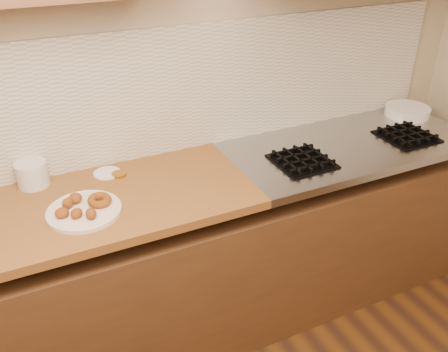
{
  "coord_description": "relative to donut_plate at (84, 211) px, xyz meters",
  "views": [
    {
      "loc": [
        -0.38,
        -0.02,
        1.95
      ],
      "look_at": [
        0.39,
        1.6,
        0.93
      ],
      "focal_mm": 38.0,
      "sensor_mm": 36.0,
      "label": 1
    }
  ],
  "objects": [
    {
      "name": "wall_back",
      "position": [
        0.21,
        0.38,
        0.44
      ],
      "size": [
        4.0,
        0.02,
        2.7
      ],
      "primitive_type": "cube",
      "color": "tan",
      "rests_on": "ground"
    },
    {
      "name": "base_cabinet",
      "position": [
        0.21,
        0.07,
        -0.52
      ],
      "size": [
        3.6,
        0.6,
        0.77
      ],
      "primitive_type": "cube",
      "color": "#543219",
      "rests_on": "floor"
    },
    {
      "name": "stovetop",
      "position": [
        1.36,
        0.07,
        -0.03
      ],
      "size": [
        1.3,
        0.62,
        0.04
      ],
      "primitive_type": "cube",
      "color": "#9EA0A5",
      "rests_on": "base_cabinet"
    },
    {
      "name": "backsplash",
      "position": [
        0.21,
        0.37,
        0.29
      ],
      "size": [
        3.6,
        0.02,
        0.6
      ],
      "primitive_type": "cube",
      "color": "beige",
      "rests_on": "wall_back"
    },
    {
      "name": "burner_grates",
      "position": [
        1.34,
        -0.01,
        0.0
      ],
      "size": [
        0.91,
        0.26,
        0.03
      ],
      "color": "black",
      "rests_on": "stovetop"
    },
    {
      "name": "donut_plate",
      "position": [
        0.0,
        0.0,
        0.0
      ],
      "size": [
        0.29,
        0.29,
        0.02
      ],
      "primitive_type": "cylinder",
      "color": "silver",
      "rests_on": "butcher_block"
    },
    {
      "name": "ring_donut",
      "position": [
        0.07,
        0.01,
        0.02
      ],
      "size": [
        0.13,
        0.13,
        0.04
      ],
      "primitive_type": "torus",
      "rotation": [
        0.1,
        0.0,
        0.51
      ],
      "color": "brown",
      "rests_on": "donut_plate"
    },
    {
      "name": "fried_dough_chunks",
      "position": [
        -0.04,
        -0.01,
        0.03
      ],
      "size": [
        0.15,
        0.2,
        0.05
      ],
      "color": "brown",
      "rests_on": "donut_plate"
    },
    {
      "name": "plastic_tub",
      "position": [
        -0.15,
        0.31,
        0.05
      ],
      "size": [
        0.17,
        0.17,
        0.11
      ],
      "primitive_type": "cylinder",
      "rotation": [
        0.0,
        0.0,
        -0.4
      ],
      "color": "silver",
      "rests_on": "butcher_block"
    },
    {
      "name": "tub_lid",
      "position": [
        0.15,
        0.27,
        -0.0
      ],
      "size": [
        0.15,
        0.15,
        0.01
      ],
      "primitive_type": "cylinder",
      "rotation": [
        0.0,
        0.0,
        -0.28
      ],
      "color": "white",
      "rests_on": "butcher_block"
    },
    {
      "name": "brass_jar_lid",
      "position": [
        0.2,
        0.23,
        -0.0
      ],
      "size": [
        0.09,
        0.09,
        0.01
      ],
      "primitive_type": "cylinder",
      "rotation": [
        0.0,
        0.0,
        0.39
      ],
      "color": "#AF8327",
      "rests_on": "butcher_block"
    },
    {
      "name": "plate_stack",
      "position": [
        1.88,
        0.22,
        0.02
      ],
      "size": [
        0.25,
        0.25,
        0.05
      ],
      "color": "white",
      "rests_on": "stovetop"
    }
  ]
}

